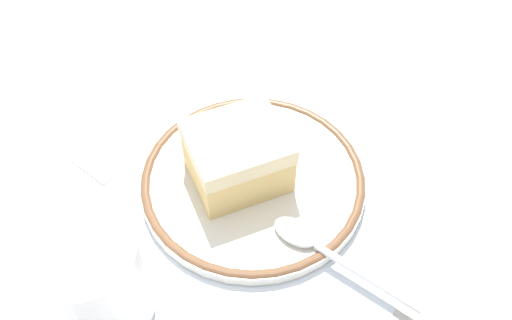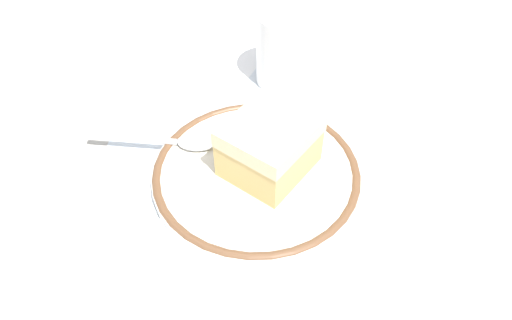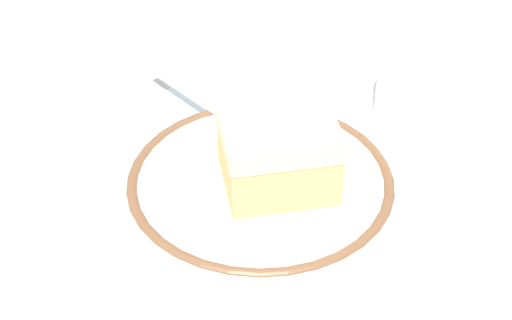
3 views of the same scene
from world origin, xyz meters
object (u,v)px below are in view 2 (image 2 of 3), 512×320
Objects in this scene: napkin at (207,54)px; sugar_packet at (389,140)px; spoon at (176,141)px; cake_slice at (269,146)px; plate at (256,177)px; cup at (287,52)px.

sugar_packet reaches higher than napkin.
spoon is at bearing -82.27° from sugar_packet.
cake_slice reaches higher than spoon.
spoon is 0.18m from napkin.
plate is 0.17m from cup.
spoon is 0.17m from cup.
spoon is 2.69× the size of sugar_packet.
sugar_packet is (-0.05, 0.12, -0.04)m from cake_slice.
plate is 4.06× the size of sugar_packet.
spoon is 0.22m from sugar_packet.
napkin is (-0.20, -0.09, -0.04)m from cake_slice.
cake_slice is at bearing 24.07° from napkin.
plate reaches higher than sugar_packet.
cake_slice is at bearing -4.93° from cup.
cup is at bearing -132.40° from sugar_packet.
plate is at bearing -8.48° from cup.
plate is at bearing 20.27° from napkin.
sugar_packet is (-0.03, 0.22, -0.01)m from spoon.
sugar_packet is at bearing 97.73° from spoon.
cake_slice is 0.22m from napkin.
plate is at bearing -64.36° from sugar_packet.
cup reaches higher than cake_slice.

